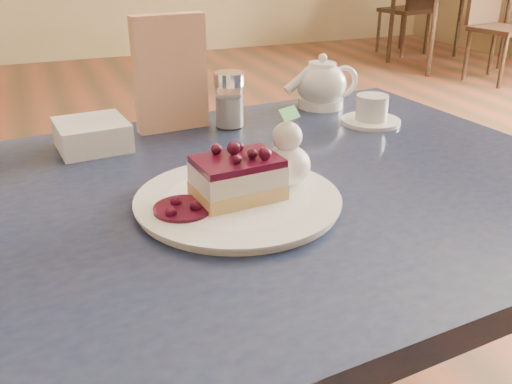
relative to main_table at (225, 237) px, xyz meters
name	(u,v)px	position (x,y,z in m)	size (l,w,h in m)	color
main_table	(225,237)	(0.00, 0.00, 0.00)	(1.28, 0.92, 0.76)	#1E263C
dessert_plate	(238,201)	(0.00, -0.05, 0.09)	(0.29, 0.29, 0.01)	white
cheesecake_slice	(238,178)	(0.00, -0.05, 0.12)	(0.13, 0.10, 0.06)	#DEB16D
whipped_cream	(287,165)	(0.09, -0.03, 0.12)	(0.07, 0.07, 0.06)	white
berry_sauce	(183,209)	(-0.08, -0.06, 0.09)	(0.08, 0.08, 0.01)	#3B0817
tea_set	(331,91)	(0.36, 0.33, 0.12)	(0.21, 0.26, 0.11)	white
menu_card	(171,74)	(0.01, 0.33, 0.19)	(0.14, 0.03, 0.22)	beige
sugar_shaker	(230,99)	(0.12, 0.30, 0.14)	(0.06, 0.06, 0.11)	white
napkin_stack	(92,135)	(-0.16, 0.27, 0.11)	(0.12, 0.12, 0.05)	white
bg_table_far_right	(443,59)	(3.30, 3.47, -0.62)	(1.06, 1.68, 1.12)	#1E263C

